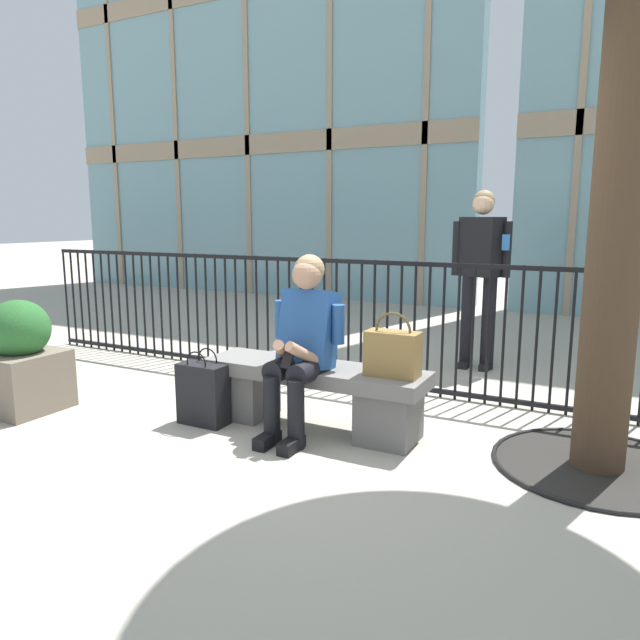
{
  "coord_description": "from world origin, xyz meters",
  "views": [
    {
      "loc": [
        1.83,
        -3.42,
        1.45
      ],
      "look_at": [
        0.0,
        0.1,
        0.75
      ],
      "focal_mm": 32.57,
      "sensor_mm": 36.0,
      "label": 1
    }
  ],
  "objects": [
    {
      "name": "ground_plane",
      "position": [
        0.0,
        0.0,
        0.0
      ],
      "size": [
        60.0,
        60.0,
        0.0
      ],
      "primitive_type": "plane",
      "color": "#A8A091"
    },
    {
      "name": "stone_bench",
      "position": [
        0.0,
        0.0,
        0.27
      ],
      "size": [
        1.6,
        0.44,
        0.45
      ],
      "color": "slate",
      "rests_on": "ground"
    },
    {
      "name": "seated_person_with_phone",
      "position": [
        -0.01,
        -0.13,
        0.65
      ],
      "size": [
        0.52,
        0.66,
        1.21
      ],
      "color": "black",
      "rests_on": "ground"
    },
    {
      "name": "handbag_on_bench",
      "position": [
        0.58,
        -0.01,
        0.6
      ],
      "size": [
        0.34,
        0.17,
        0.41
      ],
      "color": "olive",
      "rests_on": "stone_bench"
    },
    {
      "name": "shopping_bag",
      "position": [
        -0.73,
        -0.29,
        0.22
      ],
      "size": [
        0.35,
        0.18,
        0.54
      ],
      "color": "black",
      "rests_on": "ground"
    },
    {
      "name": "bystander_at_railing",
      "position": [
        0.63,
        2.21,
        1.0
      ],
      "size": [
        0.55,
        0.36,
        1.71
      ],
      "color": "black",
      "rests_on": "ground"
    },
    {
      "name": "plaza_railing",
      "position": [
        0.0,
        1.1,
        0.56
      ],
      "size": [
        7.65,
        0.04,
        1.1
      ],
      "color": "black",
      "rests_on": "ground"
    },
    {
      "name": "planter",
      "position": [
        -2.14,
        -0.68,
        0.39
      ],
      "size": [
        0.54,
        0.54,
        0.85
      ],
      "color": "#726656",
      "rests_on": "ground"
    },
    {
      "name": "building_facade_left",
      "position": [
        -4.57,
        6.14,
        4.51
      ],
      "size": [
        8.58,
        0.43,
        9.0
      ],
      "color": "#729EA8",
      "rests_on": "ground"
    }
  ]
}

